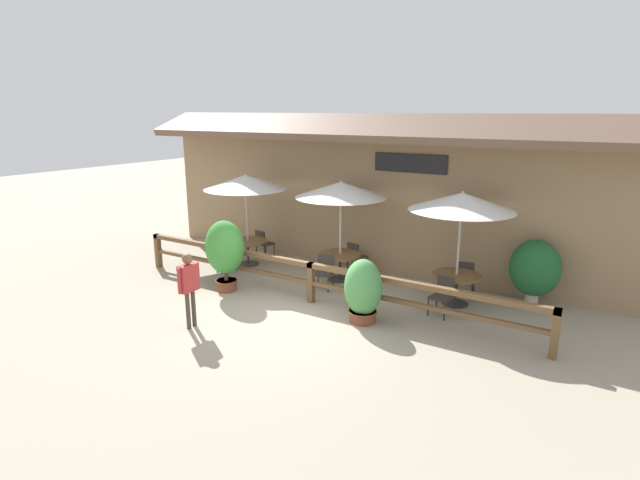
% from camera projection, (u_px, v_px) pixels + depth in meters
% --- Properties ---
extents(ground_plane, '(60.00, 60.00, 0.00)m').
position_uv_depth(ground_plane, '(284.00, 318.00, 10.66)').
color(ground_plane, '#9E937F').
extents(building_facade, '(14.28, 1.49, 4.23)m').
position_uv_depth(building_facade, '(372.00, 192.00, 13.49)').
color(building_facade, '#997A56').
rests_on(building_facade, ground).
extents(patio_railing, '(10.40, 0.14, 0.95)m').
position_uv_depth(patio_railing, '(311.00, 274.00, 11.35)').
color(patio_railing, brown).
rests_on(patio_railing, ground).
extents(patio_umbrella_near, '(2.31, 2.31, 2.61)m').
position_uv_depth(patio_umbrella_near, '(245.00, 182.00, 13.78)').
color(patio_umbrella_near, '#B7B2A8').
rests_on(patio_umbrella_near, ground).
extents(dining_table_near, '(1.09, 1.09, 0.71)m').
position_uv_depth(dining_table_near, '(248.00, 245.00, 14.23)').
color(dining_table_near, brown).
rests_on(dining_table_near, ground).
extents(chair_near_streetside, '(0.43, 0.43, 0.84)m').
position_uv_depth(chair_near_streetside, '(228.00, 255.00, 13.65)').
color(chair_near_streetside, '#332D28').
rests_on(chair_near_streetside, ground).
extents(chair_near_wallside, '(0.49, 0.49, 0.84)m').
position_uv_depth(chair_near_wallside, '(263.00, 242.00, 14.93)').
color(chair_near_wallside, '#332D28').
rests_on(chair_near_wallside, ground).
extents(patio_umbrella_middle, '(2.31, 2.31, 2.61)m').
position_uv_depth(patio_umbrella_middle, '(341.00, 190.00, 12.46)').
color(patio_umbrella_middle, '#B7B2A8').
rests_on(patio_umbrella_middle, ground).
extents(dining_table_middle, '(1.09, 1.09, 0.71)m').
position_uv_depth(dining_table_middle, '(340.00, 259.00, 12.91)').
color(dining_table_middle, brown).
rests_on(dining_table_middle, ground).
extents(chair_middle_streetside, '(0.51, 0.51, 0.84)m').
position_uv_depth(chair_middle_streetside, '(324.00, 271.00, 12.30)').
color(chair_middle_streetside, '#332D28').
rests_on(chair_middle_streetside, ground).
extents(chair_middle_wallside, '(0.50, 0.50, 0.84)m').
position_uv_depth(chair_middle_wallside, '(356.00, 256.00, 13.55)').
color(chair_middle_wallside, '#332D28').
rests_on(chair_middle_wallside, ground).
extents(patio_umbrella_far, '(2.31, 2.31, 2.61)m').
position_uv_depth(patio_umbrella_far, '(462.00, 202.00, 10.82)').
color(patio_umbrella_far, '#B7B2A8').
rests_on(patio_umbrella_far, ground).
extents(dining_table_far, '(1.09, 1.09, 0.71)m').
position_uv_depth(dining_table_far, '(456.00, 280.00, 11.27)').
color(dining_table_far, brown).
rests_on(dining_table_far, ground).
extents(chair_far_streetside, '(0.48, 0.48, 0.84)m').
position_uv_depth(chair_far_streetside, '(443.00, 294.00, 10.71)').
color(chair_far_streetside, '#332D28').
rests_on(chair_far_streetside, ground).
extents(chair_far_wallside, '(0.48, 0.48, 0.84)m').
position_uv_depth(chair_far_wallside, '(465.00, 276.00, 11.92)').
color(chair_far_wallside, '#332D28').
rests_on(chair_far_wallside, ground).
extents(potted_plant_tall_tropical, '(0.98, 0.88, 1.75)m').
position_uv_depth(potted_plant_tall_tropical, '(225.00, 250.00, 12.03)').
color(potted_plant_tall_tropical, brown).
rests_on(potted_plant_tall_tropical, ground).
extents(potted_plant_broad_leaf, '(0.80, 0.72, 1.36)m').
position_uv_depth(potted_plant_broad_leaf, '(363.00, 291.00, 10.29)').
color(potted_plant_broad_leaf, brown).
rests_on(potted_plant_broad_leaf, ground).
extents(potted_plant_small_flowering, '(1.10, 0.99, 1.53)m').
position_uv_depth(potted_plant_small_flowering, '(535.00, 269.00, 11.14)').
color(potted_plant_small_flowering, '#B7AD99').
rests_on(potted_plant_small_flowering, ground).
extents(pedestrian, '(0.21, 0.55, 1.57)m').
position_uv_depth(pedestrian, '(189.00, 280.00, 9.94)').
color(pedestrian, '#42382D').
rests_on(pedestrian, ground).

